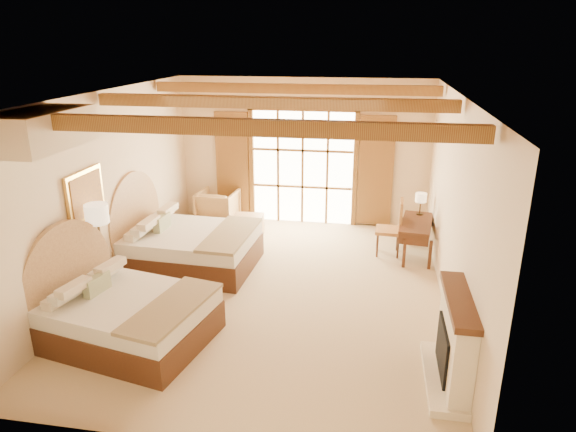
% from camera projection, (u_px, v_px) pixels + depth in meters
% --- Properties ---
extents(floor, '(7.00, 7.00, 0.00)m').
position_uv_depth(floor, '(273.00, 290.00, 8.55)').
color(floor, '#C6AE88').
rests_on(floor, ground).
extents(wall_back, '(5.50, 0.00, 5.50)m').
position_uv_depth(wall_back, '(303.00, 152.00, 11.28)').
color(wall_back, beige).
rests_on(wall_back, ground).
extents(wall_left, '(0.00, 7.00, 7.00)m').
position_uv_depth(wall_left, '(109.00, 190.00, 8.46)').
color(wall_left, beige).
rests_on(wall_left, ground).
extents(wall_right, '(0.00, 7.00, 7.00)m').
position_uv_depth(wall_right, '(454.00, 208.00, 7.59)').
color(wall_right, beige).
rests_on(wall_right, ground).
extents(ceiling, '(7.00, 7.00, 0.00)m').
position_uv_depth(ceiling, '(271.00, 94.00, 7.50)').
color(ceiling, '#B46935').
rests_on(ceiling, ground).
extents(ceiling_beams, '(5.39, 4.60, 0.18)m').
position_uv_depth(ceiling_beams, '(271.00, 103.00, 7.54)').
color(ceiling_beams, olive).
rests_on(ceiling_beams, ceiling).
extents(french_doors, '(3.95, 0.08, 2.60)m').
position_uv_depth(french_doors, '(303.00, 168.00, 11.34)').
color(french_doors, white).
rests_on(french_doors, ground).
extents(fireplace, '(0.46, 1.40, 1.16)m').
position_uv_depth(fireplace, '(453.00, 346.00, 6.11)').
color(fireplace, beige).
rests_on(fireplace, ground).
extents(painting, '(0.06, 0.95, 0.75)m').
position_uv_depth(painting, '(86.00, 195.00, 7.71)').
color(painting, '#DFB14F').
rests_on(painting, wall_left).
extents(canopy_valance, '(0.70, 1.40, 0.45)m').
position_uv_depth(canopy_valance, '(40.00, 129.00, 6.10)').
color(canopy_valance, beige).
rests_on(canopy_valance, ceiling).
extents(bed_near, '(2.42, 2.00, 1.40)m').
position_uv_depth(bed_near, '(118.00, 312.00, 7.05)').
color(bed_near, '#482713').
rests_on(bed_near, floor).
extents(bed_far, '(2.36, 1.84, 1.50)m').
position_uv_depth(bed_far, '(182.00, 243.00, 9.32)').
color(bed_far, '#482713').
rests_on(bed_far, floor).
extents(nightstand, '(0.49, 0.49, 0.58)m').
position_uv_depth(nightstand, '(99.00, 294.00, 7.80)').
color(nightstand, '#482713').
rests_on(nightstand, floor).
extents(floor_lamp, '(0.35, 0.35, 1.64)m').
position_uv_depth(floor_lamp, '(98.00, 220.00, 7.69)').
color(floor_lamp, '#362817').
rests_on(floor_lamp, floor).
extents(armchair, '(0.87, 0.90, 0.77)m').
position_uv_depth(armchair, '(218.00, 207.00, 11.50)').
color(armchair, tan).
rests_on(armchair, floor).
extents(ottoman, '(0.65, 0.65, 0.45)m').
position_uv_depth(ottoman, '(248.00, 227.00, 10.79)').
color(ottoman, tan).
rests_on(ottoman, floor).
extents(desk, '(0.73, 1.34, 0.69)m').
position_uv_depth(desk, '(415.00, 237.00, 9.81)').
color(desk, '#482713').
rests_on(desk, floor).
extents(desk_chair, '(0.51, 0.51, 1.10)m').
position_uv_depth(desk_chair, '(389.00, 237.00, 9.89)').
color(desk_chair, '#9F7741').
rests_on(desk_chair, floor).
extents(desk_lamp, '(0.22, 0.22, 0.43)m').
position_uv_depth(desk_lamp, '(421.00, 198.00, 10.00)').
color(desk_lamp, '#362817').
rests_on(desk_lamp, desk).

